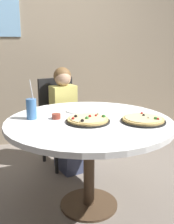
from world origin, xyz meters
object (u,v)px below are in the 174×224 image
(diner_child, at_px, (67,125))
(pizza_veggie, at_px, (88,120))
(dining_table, at_px, (89,131))
(soda_cup, at_px, (31,109))
(sauce_bowl, at_px, (56,116))
(pizza_cheese, at_px, (143,120))
(chair_wooden, at_px, (60,116))
(plate_small, at_px, (76,111))

(diner_child, height_order, pizza_veggie, diner_child)
(dining_table, xyz_separation_m, soda_cup, (-0.42, 0.17, 0.17))
(diner_child, xyz_separation_m, sauce_bowl, (-0.25, -0.65, 0.29))
(diner_child, distance_m, soda_cup, 0.81)
(pizza_cheese, xyz_separation_m, soda_cup, (-0.79, 0.35, 0.07))
(soda_cup, relative_size, sauce_bowl, 4.39)
(sauce_bowl, bearing_deg, pizza_cheese, -25.86)
(diner_child, bearing_deg, chair_wooden, 101.02)
(diner_child, bearing_deg, sauce_bowl, -110.98)
(diner_child, distance_m, plate_small, 0.55)
(pizza_veggie, relative_size, pizza_cheese, 1.00)
(sauce_bowl, bearing_deg, chair_wooden, 75.47)
(plate_small, bearing_deg, diner_child, 85.87)
(pizza_veggie, relative_size, sauce_bowl, 4.79)
(dining_table, height_order, plate_small, plate_small)
(chair_wooden, distance_m, plate_small, 0.70)
(diner_child, xyz_separation_m, pizza_veggie, (-0.04, -0.81, 0.28))
(chair_wooden, relative_size, pizza_cheese, 2.82)
(dining_table, xyz_separation_m, sauce_bowl, (-0.23, 0.11, 0.11))
(pizza_veggie, xyz_separation_m, pizza_cheese, (0.40, -0.13, -0.00))
(pizza_cheese, relative_size, sauce_bowl, 4.82)
(chair_wooden, relative_size, sauce_bowl, 13.57)
(sauce_bowl, bearing_deg, pizza_veggie, -37.88)
(sauce_bowl, bearing_deg, soda_cup, 161.92)
(chair_wooden, bearing_deg, plate_small, -89.99)
(diner_child, relative_size, sauce_bowl, 15.46)
(chair_wooden, xyz_separation_m, diner_child, (0.03, -0.18, -0.05))
(dining_table, xyz_separation_m, pizza_veggie, (-0.03, -0.05, 0.11))
(plate_small, bearing_deg, sauce_bowl, -141.53)
(pizza_cheese, distance_m, soda_cup, 0.86)
(soda_cup, bearing_deg, pizza_cheese, -24.14)
(chair_wooden, xyz_separation_m, pizza_cheese, (0.39, -1.12, 0.24))
(diner_child, relative_size, plate_small, 6.01)
(chair_wooden, distance_m, soda_cup, 0.92)
(dining_table, distance_m, chair_wooden, 0.95)
(pizza_veggie, height_order, plate_small, pizza_veggie)
(diner_child, distance_m, pizza_veggie, 0.86)
(diner_child, height_order, soda_cup, diner_child)
(soda_cup, distance_m, plate_small, 0.42)
(pizza_cheese, bearing_deg, chair_wooden, 109.09)
(pizza_cheese, height_order, plate_small, pizza_cheese)
(dining_table, relative_size, plate_small, 7.19)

